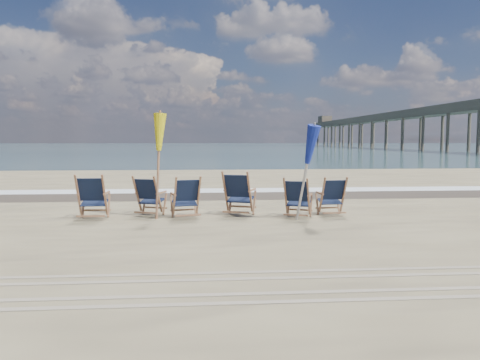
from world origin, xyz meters
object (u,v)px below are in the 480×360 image
Objects in this scene: beach_chair_0 at (105,197)px; umbrella_yellow at (158,138)px; fishing_pier at (417,124)px; beach_chair_4 at (308,198)px; beach_chair_5 at (344,196)px; beach_chair_1 at (158,196)px; umbrella_blue at (305,148)px; beach_chair_3 at (250,194)px; beach_chair_2 at (199,197)px.

beach_chair_0 is 1.80m from umbrella_yellow.
fishing_pier is (41.08, 71.69, 4.12)m from beach_chair_0.
beach_chair_4 is 1.00× the size of beach_chair_5.
beach_chair_1 is 0.45× the size of umbrella_blue.
beach_chair_1 is 2.18m from beach_chair_3.
umbrella_blue is at bearing 173.67° from beach_chair_0.
umbrella_yellow is at bearing -3.39° from beach_chair_5.
beach_chair_3 is at bearing 148.15° from umbrella_blue.
beach_chair_2 is 1.04× the size of beach_chair_5.
umbrella_blue is (4.49, -0.54, 1.12)m from beach_chair_0.
beach_chair_4 is at bearing 158.64° from beach_chair_2.
beach_chair_1 is at bearing 15.90° from beach_chair_3.
umbrella_yellow is 3.35m from umbrella_blue.
beach_chair_5 is 0.40× the size of umbrella_yellow.
beach_chair_1 is 0.01× the size of fishing_pier.
fishing_pier is (39.92, 71.33, 4.16)m from beach_chair_1.
fishing_pier is at bearing -119.98° from beach_chair_5.
umbrella_blue is (1.15, -0.72, 1.10)m from beach_chair_3.
beach_chair_1 reaches higher than beach_chair_5.
umbrella_blue is at bearing 168.92° from beach_chair_3.
beach_chair_4 is at bearing 59.59° from umbrella_blue.
umbrella_yellow reaches higher than beach_chair_5.
beach_chair_1 is 3.63m from umbrella_blue.
beach_chair_4 is at bearing 177.17° from beach_chair_0.
umbrella_yellow is at bearing 16.71° from beach_chair_4.
beach_chair_0 is at bearing -119.81° from fishing_pier.
beach_chair_2 is 2.69m from umbrella_blue.
beach_chair_0 is at bearing 19.13° from beach_chair_4.
fishing_pier is at bearing -132.65° from beach_chair_2.
beach_chair_0 is 1.08× the size of beach_chair_1.
beach_chair_5 is 0.44× the size of umbrella_blue.
beach_chair_2 reaches higher than beach_chair_1.
beach_chair_2 is 81.65m from fishing_pier.
beach_chair_3 is 2.51m from umbrella_yellow.
beach_chair_1 is 1.02× the size of beach_chair_4.
beach_chair_2 reaches higher than beach_chair_4.
umbrella_yellow is at bearing -175.88° from beach_chair_0.
beach_chair_3 is at bearing 172.00° from beach_chair_2.
umbrella_blue is at bearing 82.12° from beach_chair_4.
umbrella_yellow is at bearing -119.11° from fishing_pier.
beach_chair_1 is 4.43m from beach_chair_5.
fishing_pier reaches higher than beach_chair_4.
beach_chair_2 is 2.54m from beach_chair_4.
fishing_pier reaches higher than beach_chair_5.
beach_chair_2 is 0.01× the size of fishing_pier.
beach_chair_1 is (1.16, 0.36, -0.04)m from beach_chair_0.
beach_chair_4 is (3.48, -0.63, -0.01)m from beach_chair_1.
beach_chair_1 reaches higher than beach_chair_4.
fishing_pier is at bearing -97.05° from beach_chair_3.
beach_chair_4 is 80.77m from fishing_pier.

